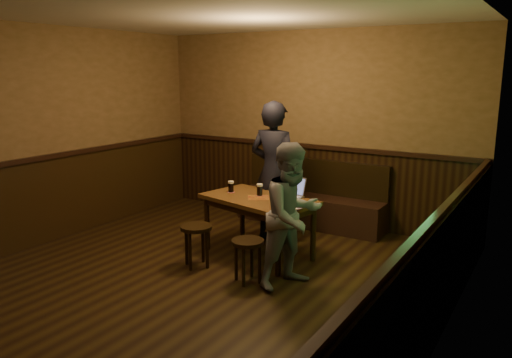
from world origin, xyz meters
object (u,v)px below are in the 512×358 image
object	(u,v)px
person_grey	(293,216)
pint_right	(276,198)
pub_table	(258,205)
stool_right	(248,248)
pint_mid	(260,190)
person_suit	(274,172)
laptop	(290,192)
stool_left	(196,234)
bench	(311,204)
pint_left	(231,187)

from	to	relation	value
person_grey	pint_right	bearing A→B (deg)	68.69
pub_table	stool_right	world-z (taller)	pub_table
pint_mid	person_grey	xyz separation A→B (m)	(0.80, -0.64, -0.04)
person_suit	laptop	bearing A→B (deg)	141.46
stool_right	pint_mid	size ratio (longest dim) A/B	3.14
stool_left	pint_right	bearing A→B (deg)	34.64
pint_mid	bench	bearing A→B (deg)	88.51
pint_mid	laptop	size ratio (longest dim) A/B	0.39
stool_left	person_suit	bearing A→B (deg)	76.63
pint_left	person_suit	world-z (taller)	person_suit
pub_table	person_suit	xyz separation A→B (m)	(-0.11, 0.57, 0.30)
pint_right	pint_mid	bearing A→B (deg)	145.31
pint_right	person_suit	size ratio (longest dim) A/B	0.08
person_suit	stool_left	bearing A→B (deg)	75.51
pub_table	stool_right	xyz separation A→B (m)	(0.32, -0.74, -0.26)
stool_left	pint_right	size ratio (longest dim) A/B	3.35
bench	person_grey	distance (m)	2.22
stool_left	pint_mid	distance (m)	0.96
pint_right	stool_left	bearing A→B (deg)	-145.36
bench	person_suit	distance (m)	1.10
bench	pub_table	xyz separation A→B (m)	(-0.00, -1.48, 0.32)
pint_left	pint_mid	world-z (taller)	pint_mid
pint_left	person_grey	size ratio (longest dim) A/B	0.10
stool_right	laptop	distance (m)	1.08
pub_table	pint_mid	xyz separation A→B (m)	(-0.04, 0.09, 0.17)
stool_right	person_grey	world-z (taller)	person_grey
pint_left	person_suit	distance (m)	0.63
stool_right	pint_mid	xyz separation A→B (m)	(-0.36, 0.83, 0.43)
stool_left	pint_right	xyz separation A→B (m)	(0.75, 0.52, 0.41)
pint_mid	pub_table	bearing A→B (deg)	-67.39
stool_left	bench	bearing A→B (deg)	79.25
laptop	person_grey	distance (m)	0.93
bench	stool_right	distance (m)	2.25
person_suit	stool_right	bearing A→B (deg)	107.25
stool_right	laptop	size ratio (longest dim) A/B	1.22
bench	pub_table	size ratio (longest dim) A/B	1.47
pint_left	pint_right	size ratio (longest dim) A/B	1.00
bench	stool_left	bearing A→B (deg)	-100.75
stool_right	person_grey	bearing A→B (deg)	23.20
pint_left	person_suit	bearing A→B (deg)	58.46
bench	person_suit	xyz separation A→B (m)	(-0.11, -0.91, 0.62)
person_suit	person_grey	distance (m)	1.43
bench	stool_right	world-z (taller)	bench
pint_right	laptop	size ratio (longest dim) A/B	0.38
laptop	person_grey	xyz separation A→B (m)	(0.46, -0.81, -0.03)
stool_right	bench	bearing A→B (deg)	98.28
laptop	person_suit	xyz separation A→B (m)	(-0.42, 0.32, 0.14)
pint_mid	person_suit	size ratio (longest dim) A/B	0.08
laptop	person_suit	world-z (taller)	person_suit
pint_left	person_grey	xyz separation A→B (m)	(1.19, -0.60, -0.04)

